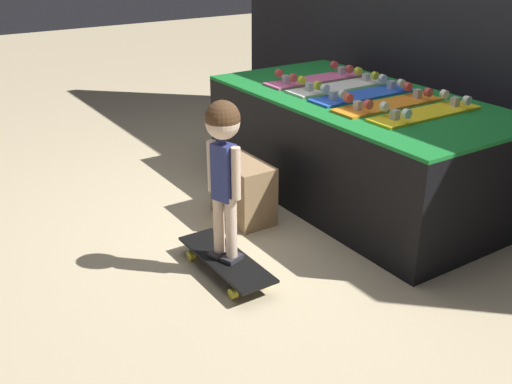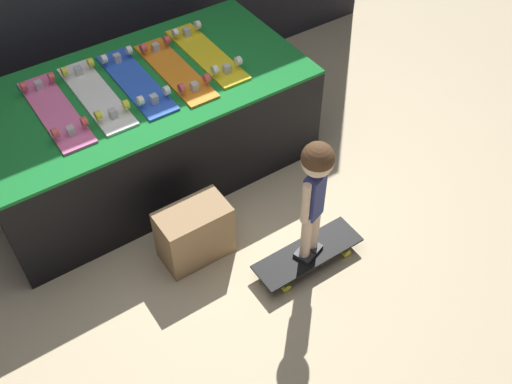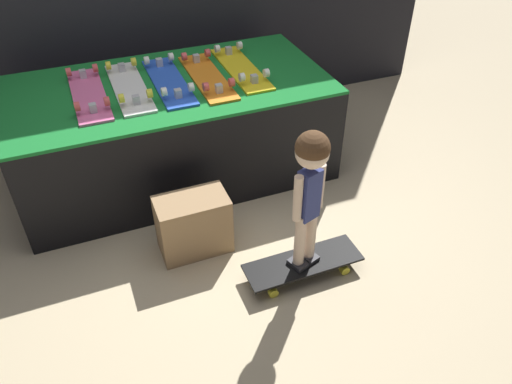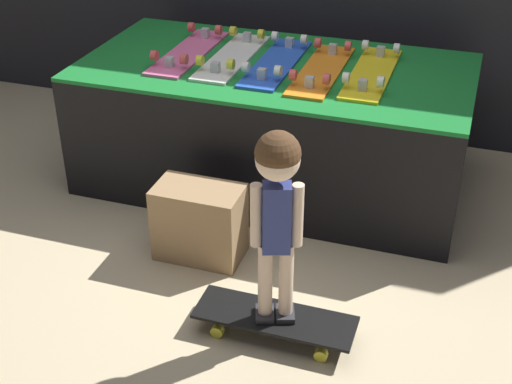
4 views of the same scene
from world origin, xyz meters
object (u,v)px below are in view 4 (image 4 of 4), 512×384
skateboard_pink_on_rack (188,51)px  storage_box (200,222)px  skateboard_on_floor (275,319)px  skateboard_blue_on_rack (276,62)px  skateboard_white_on_rack (232,56)px  skateboard_orange_on_rack (322,69)px  child (277,194)px  skateboard_yellow_on_rack (372,72)px

skateboard_pink_on_rack → storage_box: (0.38, -0.82, -0.50)m
skateboard_pink_on_rack → skateboard_on_floor: (0.87, -1.23, -0.61)m
skateboard_blue_on_rack → storage_box: size_ratio=1.82×
skateboard_white_on_rack → skateboard_on_floor: size_ratio=1.12×
skateboard_orange_on_rack → skateboard_blue_on_rack: bearing=173.5°
child → storage_box: child is taller
skateboard_blue_on_rack → skateboard_on_floor: 1.42m
skateboard_orange_on_rack → skateboard_yellow_on_rack: (0.24, 0.04, 0.00)m
skateboard_blue_on_rack → skateboard_yellow_on_rack: bearing=1.8°
skateboard_white_on_rack → skateboard_blue_on_rack: bearing=-2.9°
skateboard_white_on_rack → child: child is taller
skateboard_pink_on_rack → skateboard_white_on_rack: 0.25m
skateboard_white_on_rack → skateboard_blue_on_rack: same height
skateboard_yellow_on_rack → child: 1.25m
storage_box → skateboard_pink_on_rack: bearing=114.7°
skateboard_yellow_on_rack → skateboard_on_floor: 1.39m
skateboard_white_on_rack → storage_box: size_ratio=1.82×
skateboard_pink_on_rack → skateboard_blue_on_rack: bearing=-0.7°
skateboard_white_on_rack → skateboard_on_floor: skateboard_white_on_rack is taller
storage_box → child: bearing=-40.1°
skateboard_on_floor → child: (-0.00, 0.00, 0.59)m
skateboard_blue_on_rack → skateboard_white_on_rack: bearing=177.1°
child → storage_box: 0.80m
skateboard_pink_on_rack → storage_box: size_ratio=1.82×
skateboard_yellow_on_rack → storage_box: size_ratio=1.82×
skateboard_blue_on_rack → storage_box: 0.96m
skateboard_white_on_rack → skateboard_orange_on_rack: 0.49m
skateboard_pink_on_rack → skateboard_white_on_rack: bearing=1.5°
skateboard_yellow_on_rack → child: bearing=-95.2°
skateboard_pink_on_rack → skateboard_blue_on_rack: 0.49m
skateboard_white_on_rack → skateboard_orange_on_rack: (0.49, -0.04, 0.00)m
skateboard_blue_on_rack → skateboard_pink_on_rack: bearing=179.3°
skateboard_white_on_rack → skateboard_pink_on_rack: bearing=-178.5°
skateboard_yellow_on_rack → skateboard_blue_on_rack: bearing=-178.2°
skateboard_orange_on_rack → storage_box: 1.00m
skateboard_pink_on_rack → storage_box: skateboard_pink_on_rack is taller
skateboard_white_on_rack → storage_box: bearing=-81.0°
storage_box → skateboard_orange_on_rack: bearing=65.4°
skateboard_white_on_rack → skateboard_on_floor: (0.62, -1.24, -0.61)m
skateboard_on_floor → storage_box: storage_box is taller
skateboard_yellow_on_rack → skateboard_on_floor: (-0.11, -1.24, -0.61)m
skateboard_blue_on_rack → skateboard_on_floor: (0.38, -1.23, -0.61)m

